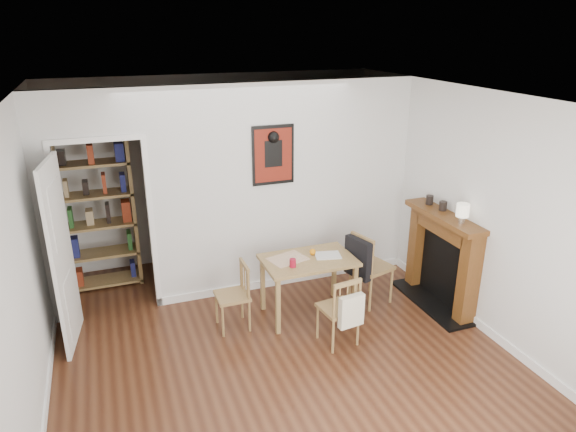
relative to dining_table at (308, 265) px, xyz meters
name	(u,v)px	position (x,y,z in m)	size (l,w,h in m)	color
ground	(279,349)	(-0.55, -0.56, -0.63)	(5.20, 5.20, 0.00)	#522E1A
room_shell	(250,194)	(-0.45, 0.79, 0.67)	(5.20, 5.20, 5.20)	silver
dining_table	(308,265)	(0.00, 0.00, 0.00)	(1.04, 0.66, 0.71)	#A27D4B
chair_left	(232,297)	(-0.90, 0.02, -0.24)	(0.39, 0.39, 0.78)	olive
chair_right	(370,266)	(0.81, 0.00, -0.15)	(0.61, 0.56, 0.92)	olive
chair_front	(339,309)	(0.08, -0.65, -0.22)	(0.45, 0.50, 0.80)	olive
bookshelf	(98,210)	(-2.19, 1.60, 0.41)	(0.88, 0.35, 2.09)	#A27D4B
fireplace	(443,256)	(1.61, -0.31, -0.01)	(0.45, 1.25, 1.16)	brown
red_glass	(293,263)	(-0.24, -0.13, 0.13)	(0.07, 0.07, 0.09)	maroon
orange_fruit	(313,252)	(0.09, 0.08, 0.12)	(0.07, 0.07, 0.07)	orange
placemat	(288,259)	(-0.22, 0.07, 0.09)	(0.41, 0.31, 0.00)	beige
notebook	(328,255)	(0.24, -0.01, 0.09)	(0.29, 0.21, 0.01)	silver
mantel_lamp	(463,211)	(1.56, -0.62, 0.67)	(0.14, 0.14, 0.23)	silver
ceramic_jar_a	(443,206)	(1.62, -0.19, 0.59)	(0.09, 0.09, 0.11)	black
ceramic_jar_b	(430,200)	(1.60, 0.04, 0.59)	(0.09, 0.09, 0.11)	black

